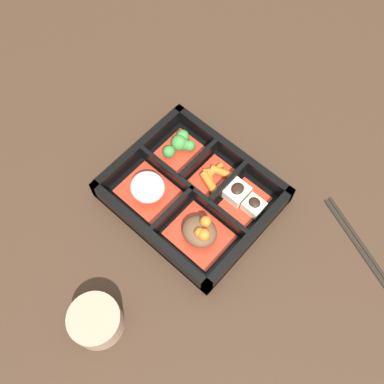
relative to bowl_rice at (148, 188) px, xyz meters
The scene contains 10 objects.
ground_plane 0.09m from the bowl_rice, 141.16° to the right, with size 3.00×3.00×0.00m, color #382619.
bento_base 0.08m from the bowl_rice, 141.16° to the right, with size 0.28×0.24×0.01m.
bento_rim 0.08m from the bowl_rice, 139.84° to the right, with size 0.28×0.24×0.04m.
bowl_stew 0.12m from the bowl_rice, behind, with size 0.10×0.09×0.05m.
bowl_rice is the anchor object (origin of this frame).
bowl_tofu 0.17m from the bowl_rice, 143.79° to the right, with size 0.07×0.08×0.04m.
bowl_carrots 0.12m from the bowl_rice, 124.04° to the right, with size 0.06×0.08×0.02m.
bowl_greens 0.11m from the bowl_rice, 79.22° to the right, with size 0.07×0.08×0.04m.
tea_cup 0.24m from the bowl_rice, 114.68° to the left, with size 0.08×0.08×0.05m.
chopsticks 0.40m from the bowl_rice, 154.51° to the right, with size 0.22×0.10×0.01m.
Camera 1 is at (-0.24, 0.26, 0.75)m, focal length 42.00 mm.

